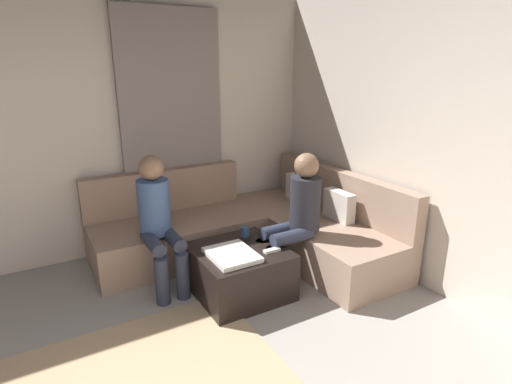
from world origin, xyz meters
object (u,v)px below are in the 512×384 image
Objects in this scene: game_remote at (272,250)px; person_on_couch_side at (158,218)px; coffee_mug at (245,231)px; ottoman at (239,271)px; person_on_couch_back at (296,213)px; sectional_couch at (255,229)px.

person_on_couch_side is (-0.65, -0.77, 0.23)m from game_remote.
coffee_mug is 0.40m from game_remote.
ottoman is at bearing -129.29° from game_remote.
ottoman is 0.63× the size of person_on_couch_back.
person_on_couch_back is 1.00× the size of person_on_couch_side.
ottoman is at bearing -39.29° from coffee_mug.
game_remote is 0.12× the size of person_on_couch_back.
sectional_couch is 2.12× the size of person_on_couch_back.
person_on_couch_side reaches higher than ottoman.
game_remote is at bearing -20.21° from sectional_couch.
person_on_couch_back is (-0.15, 0.35, 0.23)m from game_remote.
person_on_couch_back is at bearing 57.22° from coffee_mug.
person_on_couch_back is at bearing 86.85° from ottoman.
coffee_mug is 0.63× the size of game_remote.
person_on_couch_back is (0.03, 0.57, 0.45)m from ottoman.
coffee_mug is (-0.22, 0.18, 0.26)m from ottoman.
person_on_couch_back reaches higher than sectional_couch.
ottoman is 0.63× the size of person_on_couch_side.
sectional_couch is 0.81m from ottoman.
ottoman is 5.07× the size of game_remote.
coffee_mug is at bearing -174.29° from game_remote.
person_on_couch_side is at bearing -109.18° from coffee_mug.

